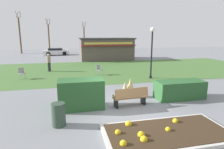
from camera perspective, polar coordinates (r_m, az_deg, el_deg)
ground_plane at (r=9.23m, az=2.12°, el=-10.14°), size 80.00×80.00×0.00m
lawn_patch at (r=19.10m, az=-5.87°, el=1.35°), size 36.00×12.00×0.01m
flower_bed at (r=7.21m, az=15.87°, el=-16.46°), size 4.42×2.21×0.31m
park_bench at (r=9.42m, az=5.52°, el=-6.62°), size 1.75×0.71×0.95m
hedge_left at (r=9.20m, az=-9.18°, el=-5.75°), size 2.09×1.10×1.40m
hedge_right at (r=11.16m, az=19.52°, el=-4.26°), size 2.64×1.10×0.98m
ornamental_grass_behind_left at (r=10.77m, az=5.43°, el=-3.92°), size 0.62×0.62×1.08m
ornamental_grass_behind_right at (r=10.87m, az=5.51°, el=-4.01°), size 0.68×0.68×0.99m
ornamental_grass_behind_center at (r=10.66m, az=3.86°, el=-4.55°), size 0.58×0.58×0.91m
lamppost_mid at (r=15.40m, az=11.79°, el=8.18°), size 0.36×0.36×4.02m
trash_bin at (r=7.73m, az=-15.63°, el=-11.45°), size 0.52×0.52×0.91m
food_kiosk at (r=27.31m, az=-1.84°, el=7.73°), size 7.43×4.75×3.00m
cafe_chair_west at (r=16.67m, az=-3.93°, el=1.69°), size 0.62×0.62×0.89m
cafe_chair_east at (r=16.71m, az=-25.35°, el=0.59°), size 0.60×0.60×0.89m
person_strolling at (r=19.14m, az=-18.29°, el=3.44°), size 0.34×0.34×1.69m
parked_car_west_slot at (r=34.36m, az=-16.38°, el=6.65°), size 4.35×2.36×1.20m
tree_left_bg at (r=41.92m, az=-8.31°, el=10.67°), size 0.91×0.96×6.14m
tree_right_bg at (r=40.38m, az=-18.30°, el=10.44°), size 0.91×0.96×6.53m
tree_center_bg at (r=39.53m, az=-25.76°, el=10.60°), size 0.91×0.96×7.55m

